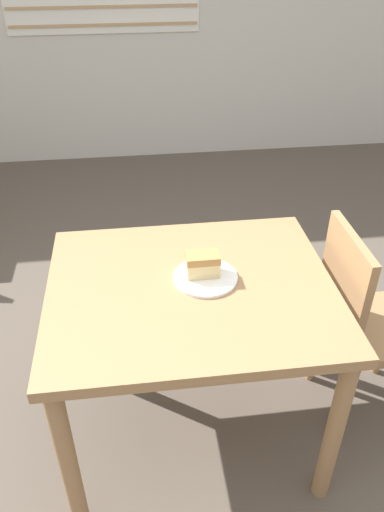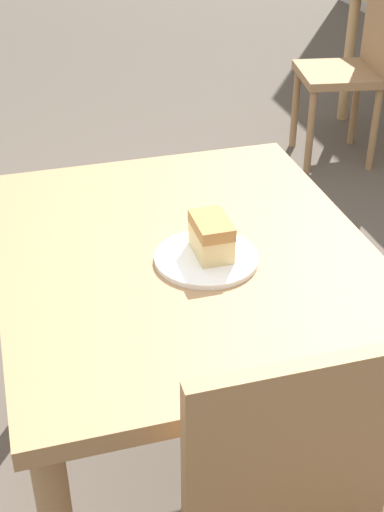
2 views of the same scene
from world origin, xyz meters
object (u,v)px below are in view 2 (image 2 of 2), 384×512
Objects in this scene: plate at (206,258)px; cake_slice at (211,236)px; chair_far_corner at (352,65)px; dining_table_near at (186,291)px.

cake_slice reaches higher than plate.
dining_table_near is at bearing -26.82° from chair_far_corner.
cake_slice is (-0.01, 0.01, 0.05)m from plate.
dining_table_near is 8.55× the size of cake_slice.
dining_table_near is 2.27m from chair_far_corner.
plate is (0.05, 0.03, 0.12)m from dining_table_near.
chair_far_corner is at bearing 144.92° from plate.
cake_slice reaches higher than dining_table_near.
chair_far_corner is 3.95× the size of plate.
chair_far_corner reaches higher than cake_slice.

